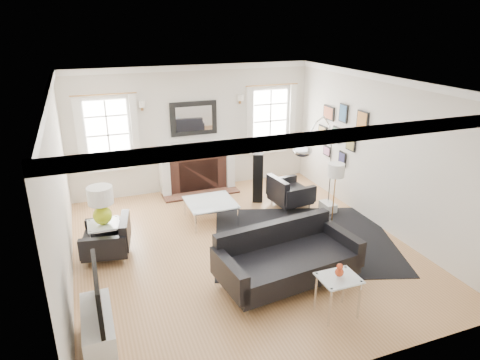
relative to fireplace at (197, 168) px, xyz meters
name	(u,v)px	position (x,y,z in m)	size (l,w,h in m)	color
floor	(241,247)	(0.00, -2.79, -0.54)	(6.00, 6.00, 0.00)	#A97547
back_wall	(194,129)	(0.00, 0.21, 0.86)	(5.50, 0.04, 2.80)	beige
front_wall	(347,264)	(0.00, -5.79, 0.86)	(5.50, 0.04, 2.80)	beige
left_wall	(59,194)	(-2.75, -2.79, 0.86)	(0.04, 6.00, 2.80)	beige
right_wall	(381,153)	(2.75, -2.79, 0.86)	(0.04, 6.00, 2.80)	beige
ceiling	(241,83)	(0.00, -2.79, 2.26)	(5.50, 6.00, 0.02)	white
crown_molding	(241,88)	(0.00, -2.79, 2.20)	(5.50, 6.00, 0.12)	white
fireplace	(197,168)	(0.00, 0.00, 0.00)	(1.70, 0.69, 1.11)	white
mantel_mirror	(194,118)	(0.00, 0.16, 1.11)	(1.05, 0.07, 0.75)	black
window_left	(108,134)	(-1.85, 0.16, 0.92)	(1.24, 0.15, 1.62)	white
window_right	(270,120)	(1.85, 0.16, 0.92)	(1.24, 0.15, 1.62)	white
gallery_wall	(341,130)	(2.72, -1.50, 0.99)	(0.04, 1.73, 1.29)	black
tv_unit	(99,326)	(-2.44, -4.49, -0.21)	(0.35, 1.00, 1.09)	white
area_rug	(303,239)	(1.14, -2.94, -0.54)	(3.14, 2.61, 0.01)	black
sofa	(285,259)	(0.25, -3.98, -0.17)	(2.20, 1.21, 0.69)	black
armchair_left	(109,239)	(-2.14, -2.31, -0.23)	(0.87, 0.94, 0.56)	black
armchair_right	(288,193)	(1.53, -1.55, -0.23)	(0.82, 0.90, 0.56)	black
coffee_table	(211,203)	(-0.19, -1.62, -0.17)	(0.92, 0.92, 0.41)	silver
side_table_left	(104,230)	(-2.20, -2.22, -0.08)	(0.51, 0.51, 0.56)	silver
nesting_table	(338,285)	(0.54, -4.93, -0.09)	(0.52, 0.44, 0.57)	silver
gourd_lamp	(101,203)	(-2.20, -2.22, 0.40)	(0.41, 0.41, 0.65)	#BBD11A
orange_vase	(339,271)	(0.54, -4.93, 0.13)	(0.12, 0.12, 0.18)	red
arc_floor_lamp	(318,168)	(1.56, -2.58, 0.64)	(1.55, 1.43, 2.19)	silver
stick_floor_lamp	(336,174)	(1.62, -3.07, 0.69)	(0.29, 0.29, 1.42)	#B0773D
speaker_tower	(258,178)	(1.04, -1.05, 0.00)	(0.22, 0.22, 1.08)	black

